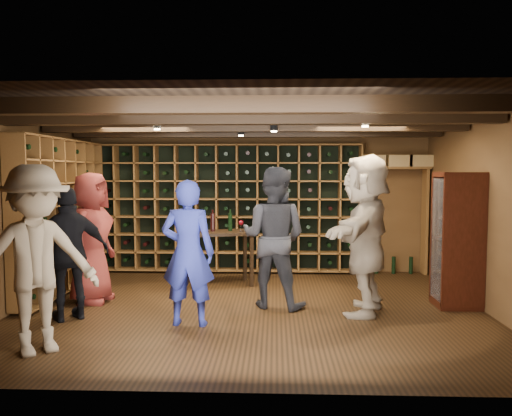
{
  "coord_description": "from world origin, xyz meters",
  "views": [
    {
      "loc": [
        0.32,
        -6.4,
        1.79
      ],
      "look_at": [
        0.06,
        0.2,
        1.3
      ],
      "focal_mm": 35.0,
      "sensor_mm": 36.0,
      "label": 1
    }
  ],
  "objects_px": {
    "display_cabinet": "(457,242)",
    "guest_beige": "(365,234)",
    "man_blue_shirt": "(188,253)",
    "tasting_table": "(216,238)",
    "guest_woman_black": "(70,253)",
    "guest_red_floral": "(91,238)",
    "guest_khaki": "(36,260)",
    "man_grey_suit": "(274,237)"
  },
  "relations": [
    {
      "from": "display_cabinet",
      "to": "guest_beige",
      "type": "bearing_deg",
      "value": -165.42
    },
    {
      "from": "man_blue_shirt",
      "to": "guest_beige",
      "type": "bearing_deg",
      "value": -161.67
    },
    {
      "from": "man_blue_shirt",
      "to": "guest_beige",
      "type": "distance_m",
      "value": 2.23
    },
    {
      "from": "guest_beige",
      "to": "tasting_table",
      "type": "xyz_separation_m",
      "value": [
        -2.06,
        1.46,
        -0.25
      ]
    },
    {
      "from": "man_blue_shirt",
      "to": "guest_woman_black",
      "type": "xyz_separation_m",
      "value": [
        -1.46,
        0.16,
        -0.04
      ]
    },
    {
      "from": "man_blue_shirt",
      "to": "guest_beige",
      "type": "xyz_separation_m",
      "value": [
        2.14,
        0.59,
        0.15
      ]
    },
    {
      "from": "guest_red_floral",
      "to": "guest_beige",
      "type": "xyz_separation_m",
      "value": [
        3.64,
        -0.38,
        0.12
      ]
    },
    {
      "from": "guest_red_floral",
      "to": "man_blue_shirt",
      "type": "bearing_deg",
      "value": -117.01
    },
    {
      "from": "guest_red_floral",
      "to": "tasting_table",
      "type": "relative_size",
      "value": 1.43
    },
    {
      "from": "display_cabinet",
      "to": "guest_khaki",
      "type": "relative_size",
      "value": 0.94
    },
    {
      "from": "guest_woman_black",
      "to": "tasting_table",
      "type": "distance_m",
      "value": 2.44
    },
    {
      "from": "guest_woman_black",
      "to": "guest_khaki",
      "type": "distance_m",
      "value": 1.12
    },
    {
      "from": "guest_red_floral",
      "to": "display_cabinet",
      "type": "bearing_deg",
      "value": -84.59
    },
    {
      "from": "display_cabinet",
      "to": "guest_woman_black",
      "type": "relative_size",
      "value": 1.08
    },
    {
      "from": "guest_beige",
      "to": "guest_red_floral",
      "type": "bearing_deg",
      "value": -75.56
    },
    {
      "from": "guest_woman_black",
      "to": "guest_beige",
      "type": "relative_size",
      "value": 0.8
    },
    {
      "from": "man_blue_shirt",
      "to": "guest_woman_black",
      "type": "relative_size",
      "value": 1.05
    },
    {
      "from": "guest_woman_black",
      "to": "guest_beige",
      "type": "distance_m",
      "value": 3.63
    },
    {
      "from": "display_cabinet",
      "to": "tasting_table",
      "type": "relative_size",
      "value": 1.41
    },
    {
      "from": "display_cabinet",
      "to": "guest_beige",
      "type": "height_order",
      "value": "guest_beige"
    },
    {
      "from": "man_grey_suit",
      "to": "guest_woman_black",
      "type": "bearing_deg",
      "value": 34.74
    },
    {
      "from": "tasting_table",
      "to": "guest_beige",
      "type": "bearing_deg",
      "value": -51.32
    },
    {
      "from": "man_blue_shirt",
      "to": "tasting_table",
      "type": "bearing_deg",
      "value": -89.39
    },
    {
      "from": "guest_beige",
      "to": "man_blue_shirt",
      "type": "bearing_deg",
      "value": -54.13
    },
    {
      "from": "guest_woman_black",
      "to": "display_cabinet",
      "type": "bearing_deg",
      "value": 150.81
    },
    {
      "from": "display_cabinet",
      "to": "guest_woman_black",
      "type": "xyz_separation_m",
      "value": [
        -4.86,
        -0.77,
        -0.05
      ]
    },
    {
      "from": "display_cabinet",
      "to": "guest_red_floral",
      "type": "distance_m",
      "value": 4.9
    },
    {
      "from": "display_cabinet",
      "to": "guest_red_floral",
      "type": "bearing_deg",
      "value": 179.4
    },
    {
      "from": "man_grey_suit",
      "to": "display_cabinet",
      "type": "bearing_deg",
      "value": -159.0
    },
    {
      "from": "guest_khaki",
      "to": "tasting_table",
      "type": "bearing_deg",
      "value": 25.07
    },
    {
      "from": "tasting_table",
      "to": "display_cabinet",
      "type": "bearing_deg",
      "value": -34.87
    },
    {
      "from": "man_blue_shirt",
      "to": "guest_khaki",
      "type": "distance_m",
      "value": 1.64
    },
    {
      "from": "man_blue_shirt",
      "to": "man_grey_suit",
      "type": "height_order",
      "value": "man_grey_suit"
    },
    {
      "from": "guest_woman_black",
      "to": "guest_khaki",
      "type": "xyz_separation_m",
      "value": [
        0.13,
        -1.1,
        0.12
      ]
    },
    {
      "from": "guest_beige",
      "to": "tasting_table",
      "type": "distance_m",
      "value": 2.54
    },
    {
      "from": "tasting_table",
      "to": "guest_khaki",
      "type": "bearing_deg",
      "value": -131.25
    },
    {
      "from": "display_cabinet",
      "to": "man_blue_shirt",
      "type": "height_order",
      "value": "display_cabinet"
    },
    {
      "from": "guest_woman_black",
      "to": "guest_beige",
      "type": "xyz_separation_m",
      "value": [
        3.6,
        0.44,
        0.2
      ]
    },
    {
      "from": "display_cabinet",
      "to": "guest_beige",
      "type": "distance_m",
      "value": 1.31
    },
    {
      "from": "man_grey_suit",
      "to": "guest_khaki",
      "type": "xyz_separation_m",
      "value": [
        -2.32,
        -1.79,
        0.01
      ]
    },
    {
      "from": "guest_woman_black",
      "to": "guest_beige",
      "type": "height_order",
      "value": "guest_beige"
    },
    {
      "from": "man_grey_suit",
      "to": "guest_woman_black",
      "type": "height_order",
      "value": "man_grey_suit"
    }
  ]
}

